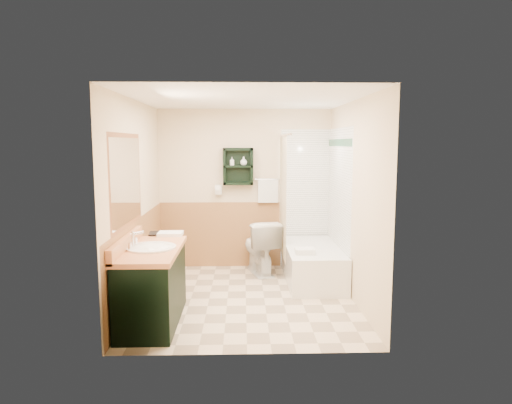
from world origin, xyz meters
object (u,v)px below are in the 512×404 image
(toilet, at_px, (260,247))
(soap_bottle_a, at_px, (232,163))
(vanity_book, at_px, (149,225))
(bathtub, at_px, (312,264))
(wall_shelf, at_px, (238,166))
(hair_dryer, at_px, (218,190))
(vanity, at_px, (152,285))
(soap_bottle_b, at_px, (244,162))

(toilet, xyz_separation_m, soap_bottle_a, (-0.41, 0.30, 1.20))
(toilet, distance_m, vanity_book, 1.85)
(bathtub, xyz_separation_m, vanity_book, (-2.08, -0.70, 0.68))
(wall_shelf, relative_size, bathtub, 0.37)
(bathtub, bearing_deg, hair_dryer, 150.84)
(bathtub, bearing_deg, vanity_book, -161.44)
(vanity, height_order, vanity_book, vanity_book)
(vanity_book, bearing_deg, hair_dryer, 55.41)
(soap_bottle_b, bearing_deg, vanity_book, -129.04)
(hair_dryer, bearing_deg, toilet, -28.18)
(wall_shelf, relative_size, hair_dryer, 2.29)
(wall_shelf, bearing_deg, vanity, -112.82)
(soap_bottle_a, height_order, soap_bottle_b, soap_bottle_b)
(vanity_book, relative_size, soap_bottle_b, 1.80)
(hair_dryer, relative_size, toilet, 0.30)
(soap_bottle_a, bearing_deg, bathtub, -32.42)
(bathtub, xyz_separation_m, soap_bottle_a, (-1.12, 0.71, 1.35))
(soap_bottle_b, bearing_deg, wall_shelf, 176.54)
(bathtub, height_order, vanity_book, vanity_book)
(vanity_book, bearing_deg, toilet, 32.13)
(vanity_book, xyz_separation_m, soap_bottle_b, (1.14, 1.41, 0.69))
(hair_dryer, distance_m, vanity, 2.37)
(hair_dryer, bearing_deg, vanity_book, -117.84)
(vanity_book, bearing_deg, vanity, -83.71)
(vanity, distance_m, soap_bottle_a, 2.56)
(soap_bottle_b, bearing_deg, toilet, -52.16)
(vanity_book, bearing_deg, wall_shelf, 46.39)
(vanity, height_order, toilet, vanity)
(bathtub, bearing_deg, vanity, -143.66)
(toilet, relative_size, soap_bottle_b, 6.14)
(soap_bottle_a, bearing_deg, vanity_book, -124.50)
(wall_shelf, bearing_deg, bathtub, -34.87)
(toilet, bearing_deg, vanity_book, 24.27)
(vanity, distance_m, soap_bottle_b, 2.63)
(vanity_book, distance_m, soap_bottle_a, 1.84)
(wall_shelf, height_order, toilet, wall_shelf)
(vanity, height_order, soap_bottle_a, soap_bottle_a)
(wall_shelf, height_order, bathtub, wall_shelf)
(wall_shelf, distance_m, bathtub, 1.81)
(vanity, bearing_deg, hair_dryer, 74.54)
(vanity, height_order, bathtub, vanity)
(vanity, xyz_separation_m, soap_bottle_a, (0.80, 2.12, 1.19))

